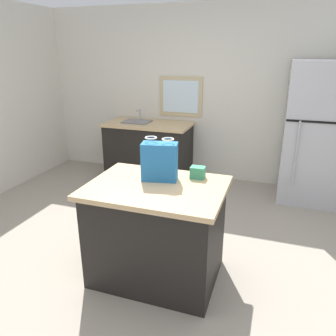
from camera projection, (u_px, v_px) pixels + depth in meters
The scene contains 8 objects.
ground at pixel (168, 270), 3.03m from camera, with size 6.86×6.86×0.00m, color #9E9384.
back_wall at pixel (223, 96), 4.87m from camera, with size 5.72×0.13×2.57m.
kitchen_island at pixel (157, 231), 2.83m from camera, with size 1.13×0.84×0.87m.
refrigerator at pixel (314, 133), 4.23m from camera, with size 0.74×0.75×1.82m.
sink_counter at pixel (149, 150), 5.11m from camera, with size 1.30×0.68×1.07m.
shopping_bag at pixel (160, 161), 2.75m from camera, with size 0.32×0.20×0.37m.
small_box at pixel (198, 172), 2.83m from camera, with size 0.12×0.09×0.10m, color #388E66.
bottle at pixel (149, 160), 2.99m from camera, with size 0.06×0.06×0.23m.
Camera 1 is at (0.82, -2.40, 1.91)m, focal length 35.04 mm.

